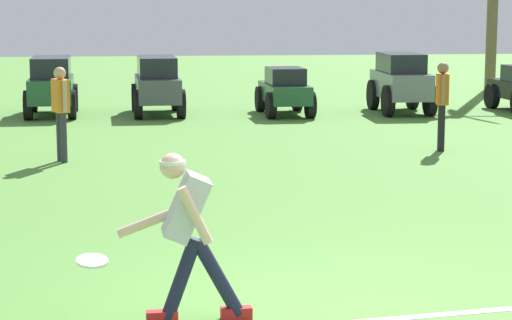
{
  "coord_description": "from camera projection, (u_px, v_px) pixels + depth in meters",
  "views": [
    {
      "loc": [
        -1.51,
        -7.9,
        2.63
      ],
      "look_at": [
        -0.33,
        2.82,
        0.9
      ],
      "focal_mm": 70.0,
      "sensor_mm": 36.0,
      "label": 1
    }
  ],
  "objects": [
    {
      "name": "frisbee_in_flight",
      "position": [
        92.0,
        261.0,
        8.26
      ],
      "size": [
        0.34,
        0.34,
        0.07
      ],
      "color": "white"
    },
    {
      "name": "parked_car_slot_e",
      "position": [
        285.0,
        91.0,
        23.05
      ],
      "size": [
        1.17,
        2.24,
        1.1
      ],
      "color": "#235133",
      "rests_on": "ground_plane"
    },
    {
      "name": "ground_plane",
      "position": [
        332.0,
        318.0,
        8.34
      ],
      "size": [
        80.0,
        80.0,
        0.0
      ],
      "primitive_type": "plane",
      "color": "#528C39"
    },
    {
      "name": "parked_car_slot_d",
      "position": [
        157.0,
        83.0,
        23.12
      ],
      "size": [
        1.24,
        2.44,
        1.34
      ],
      "color": "#474C51",
      "rests_on": "ground_plane"
    },
    {
      "name": "frisbee_thrower",
      "position": [
        187.0,
        228.0,
        8.14
      ],
      "size": [
        1.12,
        0.46,
        1.41
      ],
      "color": "#191E38",
      "rests_on": "ground_plane"
    },
    {
      "name": "teammate_midfield",
      "position": [
        61.0,
        105.0,
        16.27
      ],
      "size": [
        0.32,
        0.48,
        1.56
      ],
      "color": "#33333D",
      "rests_on": "ground_plane"
    },
    {
      "name": "parked_car_slot_f",
      "position": [
        401.0,
        81.0,
        23.49
      ],
      "size": [
        1.17,
        2.35,
        1.4
      ],
      "color": "slate",
      "rests_on": "ground_plane"
    },
    {
      "name": "parked_car_slot_c",
      "position": [
        51.0,
        84.0,
        22.96
      ],
      "size": [
        1.24,
        2.44,
        1.34
      ],
      "color": "#235133",
      "rests_on": "ground_plane"
    },
    {
      "name": "teammate_deep",
      "position": [
        442.0,
        98.0,
        17.48
      ],
      "size": [
        0.26,
        0.5,
        1.56
      ],
      "color": "black",
      "rests_on": "ground_plane"
    }
  ]
}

